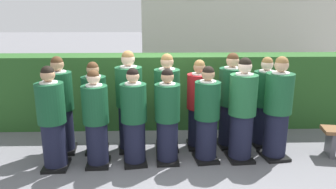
% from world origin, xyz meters
% --- Properties ---
extents(ground_plane, '(60.00, 60.00, 0.00)m').
position_xyz_m(ground_plane, '(0.00, 0.00, 0.00)').
color(ground_plane, slate).
extents(student_front_row_0, '(0.42, 0.52, 1.60)m').
position_xyz_m(student_front_row_0, '(-1.76, -0.13, 0.76)').
color(student_front_row_0, black).
rests_on(student_front_row_0, ground).
extents(student_front_row_1, '(0.40, 0.45, 1.53)m').
position_xyz_m(student_front_row_1, '(-1.12, -0.06, 0.73)').
color(student_front_row_1, black).
rests_on(student_front_row_1, ground).
extents(student_front_row_2, '(0.42, 0.49, 1.55)m').
position_xyz_m(student_front_row_2, '(-0.54, -0.03, 0.73)').
color(student_front_row_2, black).
rests_on(student_front_row_2, ground).
extents(student_front_row_3, '(0.40, 0.49, 1.52)m').
position_xyz_m(student_front_row_3, '(-0.02, 0.02, 0.72)').
color(student_front_row_3, black).
rests_on(student_front_row_3, ground).
extents(student_front_row_4, '(0.41, 0.52, 1.55)m').
position_xyz_m(student_front_row_4, '(0.61, 0.06, 0.74)').
color(student_front_row_4, black).
rests_on(student_front_row_4, ground).
extents(student_front_row_5, '(0.44, 0.51, 1.68)m').
position_xyz_m(student_front_row_5, '(1.17, 0.07, 0.80)').
color(student_front_row_5, black).
rests_on(student_front_row_5, ground).
extents(student_front_row_6, '(0.46, 0.54, 1.69)m').
position_xyz_m(student_front_row_6, '(1.76, 0.12, 0.80)').
color(student_front_row_6, black).
rests_on(student_front_row_6, ground).
extents(student_rear_row_0, '(0.44, 0.55, 1.66)m').
position_xyz_m(student_rear_row_0, '(-1.79, 0.46, 0.79)').
color(student_rear_row_0, black).
rests_on(student_rear_row_0, ground).
extents(student_rear_row_1, '(0.41, 0.47, 1.56)m').
position_xyz_m(student_rear_row_1, '(-1.22, 0.45, 0.74)').
color(student_rear_row_1, black).
rests_on(student_rear_row_1, ground).
extents(student_rear_row_2, '(0.45, 0.56, 1.74)m').
position_xyz_m(student_rear_row_2, '(-0.65, 0.51, 0.83)').
color(student_rear_row_2, black).
rests_on(student_rear_row_2, ground).
extents(student_rear_row_3, '(0.44, 0.53, 1.68)m').
position_xyz_m(student_rear_row_3, '(-0.01, 0.53, 0.80)').
color(student_rear_row_3, black).
rests_on(student_rear_row_3, ground).
extents(student_in_red_blazer, '(0.41, 0.50, 1.57)m').
position_xyz_m(student_in_red_blazer, '(0.54, 0.58, 0.75)').
color(student_in_red_blazer, black).
rests_on(student_in_red_blazer, ground).
extents(student_rear_row_5, '(0.44, 0.55, 1.68)m').
position_xyz_m(student_rear_row_5, '(1.11, 0.61, 0.80)').
color(student_rear_row_5, black).
rests_on(student_rear_row_5, ground).
extents(student_rear_row_6, '(0.42, 0.50, 1.60)m').
position_xyz_m(student_rear_row_6, '(1.72, 0.66, 0.76)').
color(student_rear_row_6, black).
rests_on(student_rear_row_6, ground).
extents(hedge, '(10.83, 0.70, 1.49)m').
position_xyz_m(hedge, '(0.00, 1.73, 0.75)').
color(hedge, '#285623').
rests_on(hedge, ground).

